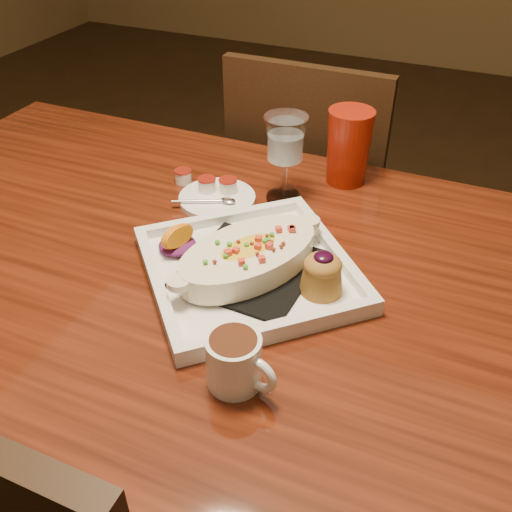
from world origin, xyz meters
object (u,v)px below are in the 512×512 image
at_px(chair_far, 313,203).
at_px(goblet, 285,143).
at_px(table, 206,302).
at_px(coffee_mug, 236,360).
at_px(plate, 253,263).
at_px(saucer, 216,196).
at_px(red_tumbler, 348,147).

relative_size(chair_far, goblet, 5.34).
bearing_deg(table, coffee_mug, -53.27).
xyz_separation_m(table, goblet, (0.05, 0.24, 0.22)).
distance_m(table, plate, 0.16).
bearing_deg(plate, table, 131.93).
xyz_separation_m(table, chair_far, (-0.00, 0.63, -0.15)).
xyz_separation_m(goblet, saucer, (-0.12, -0.06, -0.11)).
bearing_deg(red_tumbler, saucer, -140.03).
distance_m(table, chair_far, 0.65).
distance_m(chair_far, goblet, 0.53).
bearing_deg(goblet, red_tumbler, 52.33).
bearing_deg(saucer, chair_far, 81.35).
xyz_separation_m(chair_far, plate, (0.10, -0.64, 0.27)).
height_order(chair_far, plate, chair_far).
relative_size(chair_far, plate, 2.05).
relative_size(table, plate, 3.31).
bearing_deg(plate, chair_far, 55.75).
distance_m(plate, red_tumbler, 0.38).
relative_size(goblet, red_tumbler, 1.12).
relative_size(table, goblet, 8.61).
distance_m(table, saucer, 0.22).
distance_m(chair_far, red_tumbler, 0.44).
relative_size(coffee_mug, saucer, 0.68).
xyz_separation_m(chair_far, coffee_mug, (0.17, -0.85, 0.29)).
bearing_deg(red_tumbler, table, -111.86).
height_order(table, red_tumbler, red_tumbler).
relative_size(goblet, saucer, 1.14).
bearing_deg(chair_far, saucer, 81.35).
xyz_separation_m(chair_far, goblet, (0.05, -0.39, 0.36)).
distance_m(table, coffee_mug, 0.31).
relative_size(table, coffee_mug, 14.39).
bearing_deg(goblet, saucer, -153.91).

